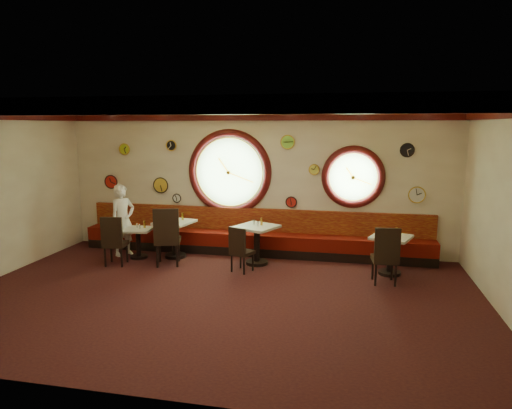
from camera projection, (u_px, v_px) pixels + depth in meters
name	position (u px, v px, depth m)	size (l,w,h in m)	color
floor	(219.00, 297.00, 7.86)	(9.00, 6.00, 0.00)	black
ceiling	(216.00, 108.00, 7.31)	(9.00, 6.00, 0.02)	gold
wall_back	(255.00, 183.00, 10.47)	(9.00, 0.02, 3.20)	beige
wall_front	(135.00, 255.00, 4.69)	(9.00, 0.02, 3.20)	beige
molding_back	(255.00, 117.00, 10.17)	(9.00, 0.10, 0.18)	#3E0B0B
molding_front	(130.00, 106.00, 4.48)	(9.00, 0.10, 0.18)	#3E0B0B
banquette_base	(253.00, 250.00, 10.46)	(8.00, 0.55, 0.20)	black
banquette_seat	(253.00, 239.00, 10.42)	(8.00, 0.55, 0.30)	#560C07
banquette_back	(255.00, 220.00, 10.56)	(8.00, 0.10, 0.55)	#66080D
porthole_left_glass	(230.00, 172.00, 10.55)	(1.66, 1.66, 0.02)	#96D580
porthole_left_frame	(230.00, 172.00, 10.53)	(1.98, 1.98, 0.18)	#3E0B0B
porthole_left_ring	(229.00, 172.00, 10.50)	(1.61, 1.61, 0.03)	gold
porthole_right_glass	(353.00, 177.00, 9.99)	(1.10, 1.10, 0.02)	#96D580
porthole_right_frame	(353.00, 177.00, 9.98)	(1.38, 1.38, 0.18)	#3E0B0B
porthole_right_ring	(353.00, 177.00, 9.95)	(1.09, 1.09, 0.03)	gold
wall_clock_0	(125.00, 149.00, 10.95)	(0.26, 0.26, 0.03)	#B4D129
wall_clock_1	(111.00, 182.00, 11.17)	(0.32, 0.32, 0.03)	red
wall_clock_2	(314.00, 170.00, 10.10)	(0.22, 0.22, 0.03)	#D4D246
wall_clock_3	(407.00, 150.00, 9.63)	(0.28, 0.28, 0.03)	black
wall_clock_4	(171.00, 145.00, 10.69)	(0.24, 0.24, 0.03)	black
wall_clock_5	(417.00, 195.00, 9.75)	(0.34, 0.34, 0.03)	silver
wall_clock_6	(291.00, 202.00, 10.33)	(0.24, 0.24, 0.03)	red
wall_clock_7	(177.00, 198.00, 10.89)	(0.20, 0.20, 0.03)	silver
wall_clock_8	(288.00, 142.00, 10.12)	(0.30, 0.30, 0.03)	#81C93E
wall_clock_9	(161.00, 185.00, 10.92)	(0.36, 0.36, 0.03)	gold
table_a	(138.00, 239.00, 10.10)	(0.68, 0.68, 0.67)	black
table_b	(175.00, 234.00, 10.15)	(0.87, 0.87, 0.83)	black
table_c	(257.00, 240.00, 9.64)	(1.00, 1.00, 0.84)	black
table_d	(390.00, 250.00, 8.98)	(0.91, 0.91, 0.78)	black
chair_a	(114.00, 238.00, 9.49)	(0.50, 0.50, 0.66)	black
chair_b	(167.00, 233.00, 9.47)	(0.65, 0.65, 0.77)	black
chair_c	(240.00, 247.00, 9.08)	(0.51, 0.51, 0.58)	black
chair_d	(386.00, 252.00, 8.36)	(0.50, 0.50, 0.68)	black
condiment_a_salt	(137.00, 225.00, 10.13)	(0.04, 0.04, 0.10)	silver
condiment_b_salt	(173.00, 219.00, 10.11)	(0.03, 0.03, 0.09)	silver
condiment_c_salt	(254.00, 222.00, 9.70)	(0.04, 0.04, 0.10)	silver
condiment_d_salt	(389.00, 232.00, 9.00)	(0.04, 0.04, 0.11)	silver
condiment_a_pepper	(140.00, 226.00, 10.03)	(0.04, 0.04, 0.10)	silver
condiment_b_pepper	(175.00, 220.00, 9.99)	(0.04, 0.04, 0.10)	#BCBCC1
condiment_c_pepper	(258.00, 224.00, 9.52)	(0.04, 0.04, 0.10)	silver
condiment_d_pepper	(395.00, 235.00, 8.86)	(0.03, 0.03, 0.09)	silver
condiment_a_bottle	(144.00, 224.00, 10.12)	(0.05, 0.05, 0.16)	gold
condiment_b_bottle	(183.00, 216.00, 10.20)	(0.05, 0.05, 0.16)	gold
condiment_c_bottle	(262.00, 221.00, 9.62)	(0.05, 0.05, 0.17)	gold
condiment_d_bottle	(396.00, 231.00, 9.02)	(0.05, 0.05, 0.15)	gold
waiter	(123.00, 220.00, 10.28)	(0.59, 0.39, 1.62)	white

